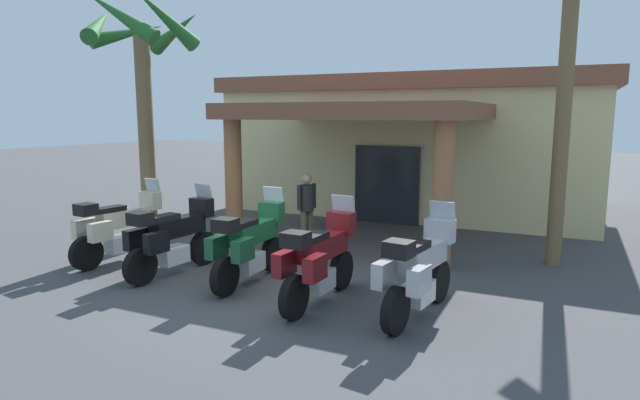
% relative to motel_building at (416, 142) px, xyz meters
% --- Properties ---
extents(ground_plane, '(80.00, 80.00, 0.00)m').
position_rel_motel_building_xyz_m(ground_plane, '(0.10, -9.02, -2.06)').
color(ground_plane, '#424244').
extents(motel_building, '(11.22, 10.78, 4.03)m').
position_rel_motel_building_xyz_m(motel_building, '(0.00, 0.00, 0.00)').
color(motel_building, beige).
rests_on(motel_building, ground_plane).
extents(motorcycle_cream, '(0.77, 2.21, 1.61)m').
position_rel_motel_building_xyz_m(motorcycle_cream, '(-3.29, -9.03, -1.36)').
color(motorcycle_cream, black).
rests_on(motorcycle_cream, ground_plane).
extents(motorcycle_black, '(0.73, 2.21, 1.61)m').
position_rel_motel_building_xyz_m(motorcycle_black, '(-1.74, -9.23, -1.36)').
color(motorcycle_black, black).
rests_on(motorcycle_black, ground_plane).
extents(motorcycle_green, '(0.72, 2.21, 1.61)m').
position_rel_motel_building_xyz_m(motorcycle_green, '(-0.18, -9.00, -1.36)').
color(motorcycle_green, black).
rests_on(motorcycle_green, ground_plane).
extents(motorcycle_maroon, '(0.71, 2.21, 1.61)m').
position_rel_motel_building_xyz_m(motorcycle_maroon, '(1.37, -9.36, -1.36)').
color(motorcycle_maroon, black).
rests_on(motorcycle_maroon, ground_plane).
extents(motorcycle_silver, '(0.76, 2.21, 1.61)m').
position_rel_motel_building_xyz_m(motorcycle_silver, '(2.92, -9.22, -1.36)').
color(motorcycle_silver, black).
rests_on(motorcycle_silver, ground_plane).
extents(pedestrian, '(0.32, 0.50, 1.65)m').
position_rel_motel_building_xyz_m(pedestrian, '(-0.55, -6.23, -1.11)').
color(pedestrian, brown).
rests_on(pedestrian, ground_plane).
extents(palm_tree_roadside, '(2.55, 2.57, 5.55)m').
position_rel_motel_building_xyz_m(palm_tree_roadside, '(-3.98, -7.55, 1.96)').
color(palm_tree_roadside, brown).
rests_on(palm_tree_roadside, ground_plane).
extents(palm_tree_near_portico, '(2.62, 2.73, 6.56)m').
position_rel_motel_building_xyz_m(palm_tree_near_portico, '(4.50, -5.25, 2.87)').
color(palm_tree_near_portico, brown).
rests_on(palm_tree_near_portico, ground_plane).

